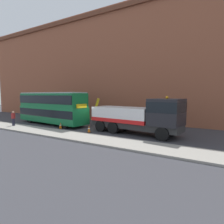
# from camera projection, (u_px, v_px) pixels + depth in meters

# --- Properties ---
(ground_plane) EXTENTS (120.00, 120.00, 0.00)m
(ground_plane) POSITION_uv_depth(u_px,v_px,m) (92.00, 128.00, 21.33)
(ground_plane) COLOR #38383D
(near_kerb) EXTENTS (60.00, 2.80, 0.15)m
(near_kerb) POSITION_uv_depth(u_px,v_px,m) (64.00, 134.00, 17.75)
(near_kerb) COLOR gray
(near_kerb) RESTS_ON ground_plane
(building_facade) EXTENTS (60.00, 1.50, 16.00)m
(building_facade) POSITION_uv_depth(u_px,v_px,m) (122.00, 64.00, 26.49)
(building_facade) COLOR #935138
(building_facade) RESTS_ON ground_plane
(recovery_tow_truck) EXTENTS (10.23, 3.51, 3.67)m
(recovery_tow_truck) POSITION_uv_depth(u_px,v_px,m) (139.00, 116.00, 17.98)
(recovery_tow_truck) COLOR #2D2D2D
(recovery_tow_truck) RESTS_ON ground_plane
(double_decker_bus) EXTENTS (11.19, 3.62, 4.06)m
(double_decker_bus) POSITION_uv_depth(u_px,v_px,m) (51.00, 107.00, 24.22)
(double_decker_bus) COLOR #146B38
(double_decker_bus) RESTS_ON ground_plane
(pedestrian_onlooker) EXTENTS (0.40, 0.47, 1.71)m
(pedestrian_onlooker) POSITION_uv_depth(u_px,v_px,m) (13.00, 119.00, 22.24)
(pedestrian_onlooker) COLOR #232333
(pedestrian_onlooker) RESTS_ON near_kerb
(traffic_cone_near_bus) EXTENTS (0.36, 0.36, 0.72)m
(traffic_cone_near_bus) POSITION_uv_depth(u_px,v_px,m) (60.00, 126.00, 21.14)
(traffic_cone_near_bus) COLOR orange
(traffic_cone_near_bus) RESTS_ON ground_plane
(traffic_cone_midway) EXTENTS (0.36, 0.36, 0.72)m
(traffic_cone_midway) POSITION_uv_depth(u_px,v_px,m) (89.00, 129.00, 19.05)
(traffic_cone_midway) COLOR orange
(traffic_cone_midway) RESTS_ON ground_plane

